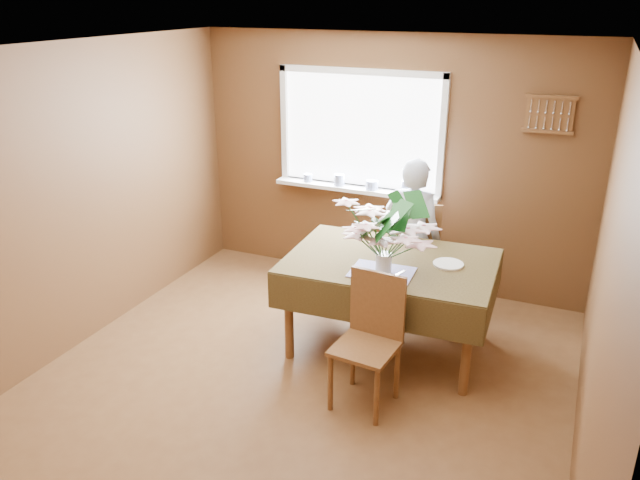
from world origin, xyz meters
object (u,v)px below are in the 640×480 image
at_px(flower_bouquet, 385,230).
at_px(chair_far, 415,248).
at_px(dining_table, 390,271).
at_px(chair_near, 370,335).
at_px(seated_woman, 412,236).

bearing_deg(flower_bouquet, chair_far, 92.78).
relative_size(dining_table, chair_far, 1.67).
relative_size(chair_far, chair_near, 1.05).
xyz_separation_m(dining_table, chair_near, (0.09, -0.74, -0.18)).
height_order(dining_table, chair_near, chair_near).
bearing_deg(dining_table, chair_far, 89.59).
bearing_deg(flower_bouquet, seated_woman, 93.17).
relative_size(chair_far, seated_woman, 0.70).
bearing_deg(chair_far, flower_bouquet, 78.31).
distance_m(chair_far, flower_bouquet, 1.34).
bearing_deg(chair_near, seated_woman, 100.39).
height_order(chair_near, flower_bouquet, flower_bouquet).
distance_m(chair_far, chair_near, 1.68).
xyz_separation_m(dining_table, flower_bouquet, (0.02, -0.26, 0.45)).
bearing_deg(chair_far, dining_table, 77.80).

